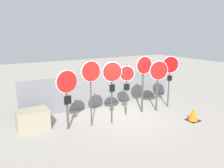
{
  "coord_description": "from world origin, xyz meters",
  "views": [
    {
      "loc": [
        -4.99,
        -7.37,
        3.52
      ],
      "look_at": [
        -0.67,
        0.0,
        1.5
      ],
      "focal_mm": 35.0,
      "sensor_mm": 36.0,
      "label": 1
    }
  ],
  "objects": [
    {
      "name": "stop_sign_4",
      "position": [
        0.93,
        0.0,
        1.79
      ],
      "size": [
        0.79,
        0.17,
        2.54
      ],
      "rotation": [
        0.0,
        0.0,
        -0.09
      ],
      "color": "#474238",
      "rests_on": "ground"
    },
    {
      "name": "ground_plane",
      "position": [
        0.0,
        0.0,
        0.0
      ],
      "size": [
        40.0,
        40.0,
        0.0
      ],
      "primitive_type": "plane",
      "color": "gray"
    },
    {
      "name": "fence_back",
      "position": [
        0.0,
        1.82,
        0.8
      ],
      "size": [
        8.07,
        0.12,
        1.59
      ],
      "color": "slate",
      "rests_on": "ground"
    },
    {
      "name": "stop_sign_5",
      "position": [
        1.58,
        -0.22,
        1.67
      ],
      "size": [
        0.84,
        0.28,
        2.33
      ],
      "rotation": [
        0.0,
        0.0,
        -0.29
      ],
      "color": "#474238",
      "rests_on": "ground"
    },
    {
      "name": "stop_sign_6",
      "position": [
        2.46,
        -0.04,
        1.81
      ],
      "size": [
        0.74,
        0.36,
        2.47
      ],
      "rotation": [
        0.0,
        0.0,
        -0.43
      ],
      "color": "#474238",
      "rests_on": "ground"
    },
    {
      "name": "traffic_cone_0",
      "position": [
        2.11,
        -1.82,
        0.27
      ],
      "size": [
        0.48,
        0.48,
        0.55
      ],
      "color": "black",
      "rests_on": "ground"
    },
    {
      "name": "storage_crate",
      "position": [
        -3.71,
        0.61,
        0.38
      ],
      "size": [
        1.13,
        0.72,
        0.76
      ],
      "color": "#9E937A",
      "rests_on": "ground"
    },
    {
      "name": "stop_sign_2",
      "position": [
        -0.9,
        -0.39,
        1.81
      ],
      "size": [
        0.77,
        0.2,
        2.47
      ],
      "rotation": [
        0.0,
        0.0,
        -0.22
      ],
      "color": "#474238",
      "rests_on": "ground"
    },
    {
      "name": "stop_sign_0",
      "position": [
        -2.57,
        -0.05,
        1.57
      ],
      "size": [
        0.84,
        0.19,
        2.25
      ],
      "rotation": [
        0.0,
        0.0,
        0.15
      ],
      "color": "#474238",
      "rests_on": "ground"
    },
    {
      "name": "stop_sign_1",
      "position": [
        -1.69,
        -0.22,
        1.96
      ],
      "size": [
        0.79,
        0.12,
        2.55
      ],
      "rotation": [
        0.0,
        0.0,
        0.03
      ],
      "color": "#474238",
      "rests_on": "ground"
    },
    {
      "name": "stop_sign_3",
      "position": [
        0.09,
        0.07,
        1.64
      ],
      "size": [
        0.61,
        0.32,
        2.24
      ],
      "rotation": [
        0.0,
        0.0,
        -0.46
      ],
      "color": "#474238",
      "rests_on": "ground"
    }
  ]
}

